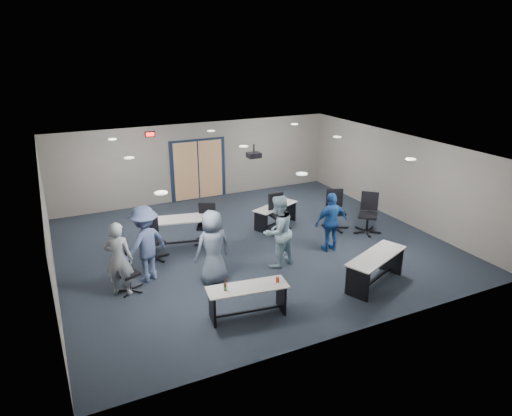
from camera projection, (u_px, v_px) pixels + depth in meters
name	position (u px, v px, depth m)	size (l,w,h in m)	color
floor	(252.00, 245.00, 12.60)	(10.00, 10.00, 0.00)	black
back_wall	(198.00, 161.00, 15.96)	(10.00, 0.04, 2.70)	slate
front_wall	(356.00, 270.00, 8.32)	(10.00, 0.04, 2.70)	slate
left_wall	(48.00, 230.00, 10.12)	(0.04, 9.00, 2.70)	slate
right_wall	(397.00, 177.00, 14.16)	(0.04, 9.00, 2.70)	slate
ceiling	(252.00, 149.00, 11.68)	(10.00, 9.00, 0.04)	silver
double_door	(198.00, 170.00, 16.03)	(2.00, 0.07, 2.20)	#101C31
exit_sign	(150.00, 134.00, 14.89)	(0.32, 0.07, 0.18)	black
ceiling_projector	(254.00, 155.00, 12.33)	(0.35, 0.32, 0.37)	black
ceiling_can_lights	(248.00, 148.00, 11.90)	(6.24, 5.74, 0.02)	silver
table_front_left	(247.00, 296.00, 9.19)	(1.70, 0.77, 0.91)	#A9A7A0
table_front_right	(376.00, 265.00, 10.39)	(1.91, 1.26, 0.74)	#A9A7A0
table_back_left	(180.00, 227.00, 12.36)	(2.08, 1.05, 0.81)	#A9A7A0
table_back_right	(276.00, 212.00, 13.81)	(1.64, 1.12, 0.64)	#A9A7A0
chair_back_a	(153.00, 240.00, 11.60)	(0.68, 0.68, 1.08)	black
chair_back_b	(206.00, 225.00, 12.51)	(0.70, 0.70, 1.11)	black
chair_back_c	(280.00, 214.00, 13.29)	(0.71, 0.71, 1.14)	black
chair_back_d	(336.00, 211.00, 13.48)	(0.74, 0.74, 1.18)	black
chair_loose_left	(128.00, 272.00, 10.12)	(0.58, 0.58, 0.92)	black
chair_loose_right	(368.00, 214.00, 13.22)	(0.74, 0.74, 1.18)	black
person_gray	(119.00, 259.00, 9.86)	(0.62, 0.41, 1.71)	#939BA0
person_plaid	(213.00, 247.00, 10.37)	(0.86, 0.56, 1.76)	slate
person_lightblue	(278.00, 231.00, 11.16)	(0.89, 0.69, 1.83)	#A0C3D4
person_navy	(331.00, 222.00, 12.03)	(0.94, 0.39, 1.61)	#1B4B95
person_back	(145.00, 244.00, 10.46)	(1.18, 0.68, 1.83)	#485782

